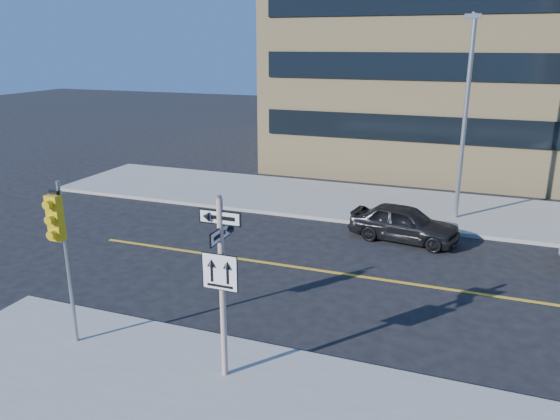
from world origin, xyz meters
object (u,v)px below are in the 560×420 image
at_px(traffic_signal, 58,231).
at_px(parked_car_a, 404,223).
at_px(streetlight_a, 466,106).
at_px(sign_pole, 222,278).

bearing_deg(traffic_signal, parked_car_a, 58.85).
height_order(parked_car_a, streetlight_a, streetlight_a).
distance_m(sign_pole, streetlight_a, 14.05).
bearing_deg(traffic_signal, sign_pole, 2.11).
bearing_deg(streetlight_a, traffic_signal, -120.80).
relative_size(traffic_signal, streetlight_a, 0.50).
bearing_deg(sign_pole, streetlight_a, 73.23).
bearing_deg(parked_car_a, sign_pole, 176.26).
distance_m(parked_car_a, streetlight_a, 5.29).
bearing_deg(parked_car_a, traffic_signal, 157.83).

